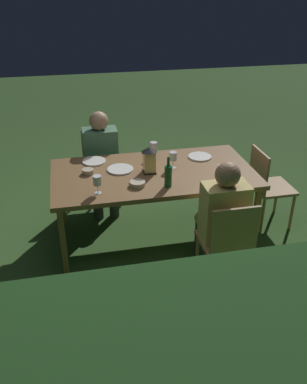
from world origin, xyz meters
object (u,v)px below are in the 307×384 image
Objects in this scene: chair_head_near at (267,184)px; plate_c at (120,169)px; dining_table at (154,176)px; bowl_salad at (137,183)px; person_in_mustard at (221,214)px; wine_glass_c at (154,147)px; chair_side_right_a at (228,241)px; bowl_olives at (225,169)px; wine_glass_d at (97,181)px; bowl_bread at (88,171)px; wine_glass_b at (231,173)px; chair_side_left_b at (101,163)px; person_in_green at (102,158)px; wine_glass_a at (173,157)px; lantern_centerpiece at (149,158)px; plate_a at (200,157)px; plate_b at (94,161)px; green_bottle_on_table at (168,176)px.

plate_c is (1.55, -0.11, 0.27)m from chair_head_near.
chair_head_near reaches higher than dining_table.
person_in_mustard is at bearing 145.07° from bowl_salad.
wine_glass_c is at bearing -114.73° from bowl_salad.
chair_side_right_a is 5.81× the size of bowl_olives.
wine_glass_d is (0.65, 0.68, 0.00)m from wine_glass_c.
plate_c is at bearing -177.01° from bowl_bread.
wine_glass_b is at bearing -111.17° from chair_side_right_a.
person_in_green is at bearing 90.00° from chair_side_left_b.
chair_side_right_a is 1.23m from wine_glass_d.
wine_glass_d is (0.78, 0.38, 0.00)m from wine_glass_a.
chair_side_left_b is at bearing -66.00° from lantern_centerpiece.
person_in_green is 0.66m from bowl_bread.
wine_glass_d is (0.13, 1.24, 0.38)m from chair_side_left_b.
plate_a is (-0.11, -1.16, 0.27)m from chair_side_right_a.
bowl_olives is (-0.05, -0.28, -0.09)m from wine_glass_b.
wine_glass_c is (0.13, -0.30, 0.00)m from wine_glass_a.
wine_glass_a is at bearing -154.19° from wine_glass_d.
chair_side_left_b is 0.85m from wine_glass_c.
bowl_olives is at bearing 109.42° from plate_a.
bowl_olives is at bearing 137.34° from chair_side_left_b.
chair_side_right_a is 1.30m from plate_c.
lantern_centerpiece is 0.66m from plate_a.
person_in_green is 4.68× the size of plate_a.
plate_c is (-0.24, 0.25, 0.00)m from plate_b.
lantern_centerpiece is 1.84× the size of bowl_salad.
bowl_salad reaches higher than plate_b.
chair_side_right_a is 6.05× the size of bowl_salad.
chair_side_right_a is at bearing 116.08° from chair_side_left_b.
person_in_green is at bearing -106.69° from bowl_bread.
wine_glass_c is (1.16, -0.35, 0.38)m from chair_head_near.
wine_glass_c is at bearing -65.86° from wine_glass_a.
chair_head_near is 1.08m from person_in_mustard.
person_in_mustard is at bearing 124.17° from lantern_centerpiece.
wine_glass_b is at bearing 158.04° from bowl_bread.
chair_side_left_b reaches higher than plate_b.
dining_table is 0.66m from plate_b.
wine_glass_c is 0.68m from bowl_salad.
wine_glass_d reaches higher than chair_side_right_a.
wine_glass_a is 0.63m from wine_glass_b.
green_bottle_on_table is (-0.51, 1.24, 0.37)m from chair_side_left_b.
dining_table is 11.71× the size of wine_glass_a.
chair_side_left_b is at bearing -102.84° from bowl_bread.
wine_glass_c is at bearing -90.84° from green_bottle_on_table.
wine_glass_c is (-0.52, 0.36, 0.23)m from person_in_green.
bowl_bread is 0.78× the size of bowl_salad.
chair_head_near is at bearing 168.63° from plate_b.
chair_head_near is (-1.68, 0.91, 0.00)m from chair_side_left_b.
plate_a is 1.64× the size of bowl_olives.
wine_glass_b reaches higher than plate_b.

